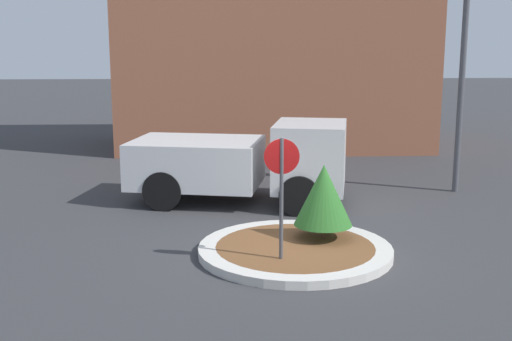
{
  "coord_description": "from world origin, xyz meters",
  "views": [
    {
      "loc": [
        -1.32,
        -11.64,
        3.98
      ],
      "look_at": [
        -0.66,
        1.72,
        1.29
      ],
      "focal_mm": 45.0,
      "sensor_mm": 36.0,
      "label": 1
    }
  ],
  "objects": [
    {
      "name": "ground_plane",
      "position": [
        0.0,
        0.0,
        0.0
      ],
      "size": [
        120.0,
        120.0,
        0.0
      ],
      "primitive_type": "plane",
      "color": "#38383A"
    },
    {
      "name": "traffic_island",
      "position": [
        0.0,
        0.0,
        0.08
      ],
      "size": [
        3.7,
        3.7,
        0.16
      ],
      "color": "beige",
      "rests_on": "ground_plane"
    },
    {
      "name": "stop_sign",
      "position": [
        -0.33,
        -0.7,
        1.6
      ],
      "size": [
        0.62,
        0.07,
        2.35
      ],
      "color": "#4C4C51",
      "rests_on": "ground_plane"
    },
    {
      "name": "island_shrub",
      "position": [
        0.6,
        0.48,
        1.04
      ],
      "size": [
        1.15,
        1.15,
        1.48
      ],
      "color": "brown",
      "rests_on": "traffic_island"
    },
    {
      "name": "utility_truck",
      "position": [
        -0.86,
        4.12,
        1.06
      ],
      "size": [
        5.65,
        3.31,
        2.05
      ],
      "rotation": [
        0.0,
        0.0,
        -0.2
      ],
      "color": "silver",
      "rests_on": "ground_plane"
    },
    {
      "name": "storefront_building",
      "position": [
        0.57,
        13.51,
        3.9
      ],
      "size": [
        11.47,
        6.07,
        7.8
      ],
      "color": "#93563D",
      "rests_on": "ground_plane"
    },
    {
      "name": "light_pole",
      "position": [
        4.91,
        5.03,
        3.29
      ],
      "size": [
        0.7,
        0.3,
        5.5
      ],
      "color": "#4C4C51",
      "rests_on": "ground_plane"
    }
  ]
}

